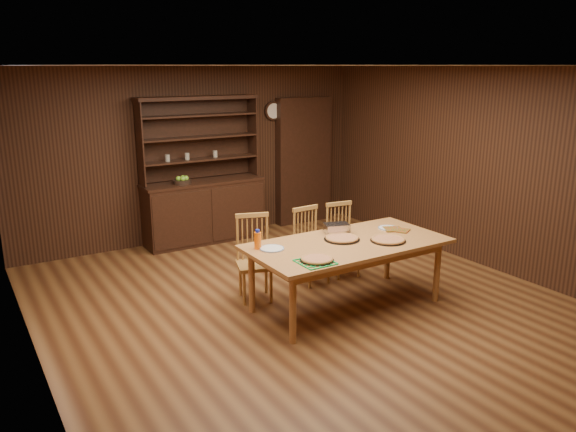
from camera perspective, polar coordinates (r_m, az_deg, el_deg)
floor at (r=6.43m, az=1.52°, el=-8.80°), size 6.00×6.00×0.00m
room_shell at (r=5.97m, az=1.62°, el=5.19°), size 6.00×6.00×6.00m
china_hutch at (r=8.56m, az=-8.60°, el=1.32°), size 1.84×0.52×2.17m
doorway at (r=9.48m, az=1.58°, el=5.61°), size 1.00×0.18×2.10m
wall_clock at (r=9.14m, az=-1.51°, el=10.63°), size 0.30×0.05×0.30m
dining_table at (r=6.13m, az=6.05°, el=-3.26°), size 2.19×1.09×0.75m
chair_left at (r=6.42m, az=-3.48°, el=-3.90°), size 0.50×0.49×0.98m
chair_center at (r=6.90m, az=2.17°, el=-2.74°), size 0.40×0.39×0.94m
chair_right at (r=7.18m, az=5.45°, el=-2.13°), size 0.42×0.41×0.93m
pizza_left at (r=5.51m, az=2.96°, el=-4.39°), size 0.34×0.34×0.04m
pizza_right at (r=6.20m, az=10.13°, el=-2.38°), size 0.39×0.39×0.04m
pizza_center at (r=6.18m, az=5.50°, el=-2.26°), size 0.39×0.39×0.04m
cooling_rack at (r=5.46m, az=2.79°, el=-4.68°), size 0.34×0.34×0.01m
plate_left at (r=5.84m, az=-1.64°, el=-3.32°), size 0.26×0.26×0.02m
plate_right at (r=6.68m, az=10.14°, el=-1.20°), size 0.23×0.23×0.02m
foil_dish at (r=6.41m, az=4.96°, el=-1.26°), size 0.32×0.27×0.11m
juice_bottle at (r=5.85m, az=-3.10°, el=-2.45°), size 0.07×0.07×0.21m
pot_holder_a at (r=6.62m, az=11.37°, el=-1.44°), size 0.25×0.25×0.01m
pot_holder_b at (r=6.64m, az=10.63°, el=-1.32°), size 0.28×0.28×0.02m
fruit_bowl at (r=8.29m, az=-10.72°, el=3.54°), size 0.27×0.27×0.12m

